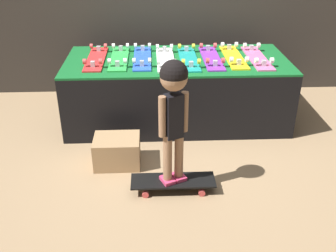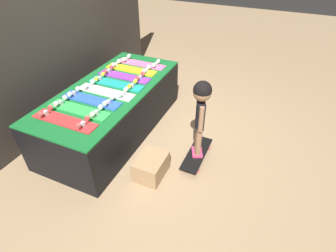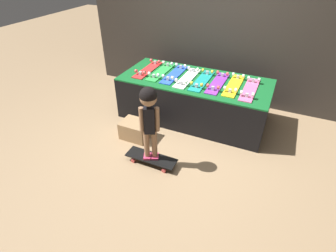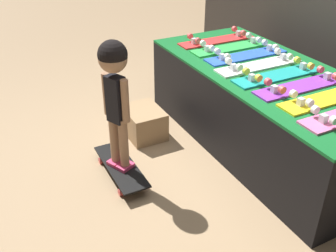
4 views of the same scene
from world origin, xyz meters
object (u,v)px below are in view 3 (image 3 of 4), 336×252
skateboard_green_on_rack (161,71)px  skateboard_pink_on_rack (250,89)px  skateboard_white_on_rack (187,77)px  skateboard_teal_on_rack (202,80)px  skateboard_on_floor (151,158)px  skateboard_red_on_rack (148,69)px  skateboard_purple_on_rack (218,83)px  child (149,111)px  skateboard_yellow_on_rack (234,85)px  storage_box (135,130)px  skateboard_blue_on_rack (175,74)px

skateboard_green_on_rack → skateboard_pink_on_rack: same height
skateboard_white_on_rack → skateboard_teal_on_rack: same height
skateboard_white_on_rack → skateboard_on_floor: 1.37m
skateboard_red_on_rack → skateboard_white_on_rack: 0.69m
skateboard_purple_on_rack → child: bearing=-109.8°
skateboard_yellow_on_rack → skateboard_pink_on_rack: 0.23m
skateboard_white_on_rack → storage_box: size_ratio=1.94×
skateboard_red_on_rack → skateboard_green_on_rack: 0.23m
skateboard_green_on_rack → skateboard_teal_on_rack: bearing=-3.8°
skateboard_red_on_rack → skateboard_on_floor: 1.58m
skateboard_yellow_on_rack → child: (-0.68, -1.27, 0.10)m
skateboard_white_on_rack → skateboard_teal_on_rack: 0.23m
skateboard_pink_on_rack → child: child is taller
skateboard_white_on_rack → skateboard_green_on_rack: bearing=174.2°
skateboard_blue_on_rack → storage_box: 1.07m
skateboard_purple_on_rack → child: size_ratio=0.78×
child → storage_box: child is taller
skateboard_red_on_rack → skateboard_white_on_rack: same height
skateboard_white_on_rack → skateboard_on_floor: bearing=-89.6°
skateboard_purple_on_rack → storage_box: size_ratio=1.94×
skateboard_yellow_on_rack → storage_box: 1.54m
skateboard_teal_on_rack → skateboard_yellow_on_rack: (0.46, 0.04, 0.00)m
skateboard_blue_on_rack → skateboard_on_floor: (0.24, -1.28, -0.61)m
skateboard_pink_on_rack → child: size_ratio=0.78×
skateboard_yellow_on_rack → storage_box: (-1.14, -0.88, -0.55)m
skateboard_white_on_rack → child: (0.01, -1.23, 0.10)m
skateboard_blue_on_rack → skateboard_on_floor: skateboard_blue_on_rack is taller
skateboard_red_on_rack → child: size_ratio=0.78×
skateboard_on_floor → storage_box: (-0.46, 0.40, 0.05)m
skateboard_on_floor → skateboard_red_on_rack: bearing=118.7°
skateboard_purple_on_rack → skateboard_pink_on_rack: 0.46m
skateboard_blue_on_rack → child: bearing=-79.4°
skateboard_green_on_rack → skateboard_blue_on_rack: (0.23, 0.00, 0.00)m
skateboard_teal_on_rack → skateboard_pink_on_rack: (0.69, 0.00, 0.00)m
skateboard_yellow_on_rack → skateboard_white_on_rack: bearing=-176.6°
skateboard_red_on_rack → skateboard_green_on_rack: (0.23, -0.00, 0.00)m
skateboard_purple_on_rack → skateboard_green_on_rack: bearing=178.2°
skateboard_yellow_on_rack → child: child is taller
skateboard_red_on_rack → skateboard_white_on_rack: size_ratio=1.00×
skateboard_red_on_rack → skateboard_on_floor: skateboard_red_on_rack is taller
skateboard_white_on_rack → skateboard_yellow_on_rack: size_ratio=1.00×
skateboard_purple_on_rack → storage_box: skateboard_purple_on_rack is taller
skateboard_on_floor → skateboard_white_on_rack: bearing=90.4°
skateboard_green_on_rack → skateboard_on_floor: skateboard_green_on_rack is taller
skateboard_teal_on_rack → skateboard_purple_on_rack: (0.23, 0.02, 0.00)m
skateboard_red_on_rack → skateboard_white_on_rack: bearing=-3.9°
skateboard_red_on_rack → skateboard_purple_on_rack: (1.15, -0.03, 0.00)m
skateboard_green_on_rack → skateboard_on_floor: 1.49m
skateboard_green_on_rack → skateboard_red_on_rack: bearing=180.0°
skateboard_red_on_rack → skateboard_purple_on_rack: same height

